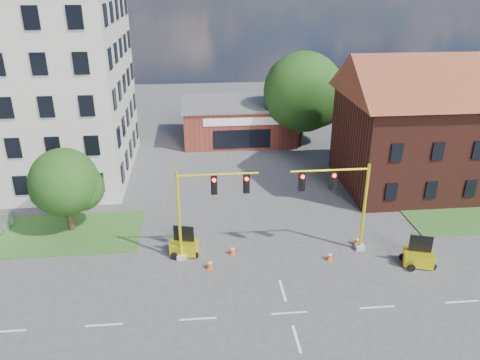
{
  "coord_description": "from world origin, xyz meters",
  "views": [
    {
      "loc": [
        -4.68,
        -20.24,
        17.08
      ],
      "look_at": [
        -1.75,
        10.0,
        3.7
      ],
      "focal_mm": 35.0,
      "sensor_mm": 36.0,
      "label": 1
    }
  ],
  "objects_px": {
    "trailer_west": "(184,246)",
    "trailer_east": "(418,257)",
    "signal_mast_east": "(341,198)",
    "pickup_white": "(409,187)",
    "signal_mast_west": "(205,204)"
  },
  "relations": [
    {
      "from": "signal_mast_west",
      "to": "trailer_east",
      "type": "height_order",
      "value": "signal_mast_west"
    },
    {
      "from": "trailer_west",
      "to": "trailer_east",
      "type": "height_order",
      "value": "trailer_east"
    },
    {
      "from": "trailer_west",
      "to": "pickup_white",
      "type": "relative_size",
      "value": 0.34
    },
    {
      "from": "pickup_white",
      "to": "signal_mast_west",
      "type": "bearing_deg",
      "value": 117.27
    },
    {
      "from": "signal_mast_west",
      "to": "pickup_white",
      "type": "xyz_separation_m",
      "value": [
        17.18,
        7.73,
        -3.11
      ]
    },
    {
      "from": "signal_mast_east",
      "to": "trailer_east",
      "type": "distance_m",
      "value": 6.15
    },
    {
      "from": "signal_mast_east",
      "to": "pickup_white",
      "type": "bearing_deg",
      "value": 42.4
    },
    {
      "from": "signal_mast_east",
      "to": "pickup_white",
      "type": "height_order",
      "value": "signal_mast_east"
    },
    {
      "from": "signal_mast_west",
      "to": "trailer_east",
      "type": "distance_m",
      "value": 13.99
    },
    {
      "from": "signal_mast_east",
      "to": "trailer_east",
      "type": "relative_size",
      "value": 2.99
    },
    {
      "from": "signal_mast_west",
      "to": "signal_mast_east",
      "type": "xyz_separation_m",
      "value": [
        8.71,
        0.0,
        0.0
      ]
    },
    {
      "from": "signal_mast_east",
      "to": "trailer_west",
      "type": "xyz_separation_m",
      "value": [
        -10.15,
        0.56,
        -3.3
      ]
    },
    {
      "from": "signal_mast_east",
      "to": "trailer_east",
      "type": "height_order",
      "value": "signal_mast_east"
    },
    {
      "from": "trailer_east",
      "to": "trailer_west",
      "type": "bearing_deg",
      "value": -172.72
    },
    {
      "from": "trailer_west",
      "to": "trailer_east",
      "type": "bearing_deg",
      "value": 3.59
    }
  ]
}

